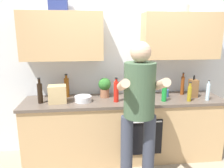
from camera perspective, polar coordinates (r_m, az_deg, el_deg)
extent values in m
plane|color=gray|center=(3.47, 3.04, -18.32)|extent=(12.00, 12.00, 0.00)
cube|color=silver|center=(3.36, 2.32, 3.55)|extent=(4.00, 0.06, 2.50)
cube|color=tan|center=(3.10, -13.01, 12.16)|extent=(1.11, 0.32, 0.65)
cube|color=tan|center=(3.36, 17.63, 11.95)|extent=(1.11, 0.32, 0.65)
cylinder|color=silver|center=(3.35, 16.94, 18.44)|extent=(0.32, 0.32, 0.10)
cube|color=navy|center=(3.13, -14.03, 20.38)|extent=(0.24, 0.20, 0.25)
cube|color=tan|center=(3.27, 3.14, -11.89)|extent=(2.80, 0.60, 0.86)
cube|color=brown|center=(3.10, 3.24, -4.35)|extent=(2.84, 0.64, 0.04)
cube|color=black|center=(3.02, 7.84, -13.80)|extent=(0.56, 0.02, 0.50)
cylinder|color=silver|center=(2.90, 8.10, -9.96)|extent=(0.52, 0.02, 0.02)
cylinder|color=#383D4C|center=(2.63, 3.86, -17.90)|extent=(0.14, 0.14, 0.92)
cylinder|color=#383D4C|center=(2.68, 9.60, -17.39)|extent=(0.14, 0.14, 0.92)
cylinder|color=#3F593F|center=(2.35, 7.27, -1.60)|extent=(0.34, 0.34, 0.60)
sphere|color=#D8AD8C|center=(2.28, 7.57, 8.37)|extent=(0.22, 0.22, 0.22)
cylinder|color=#D8AD8C|center=(2.18, 2.94, -0.29)|extent=(0.09, 0.31, 0.19)
cylinder|color=#D8AD8C|center=(2.27, 12.94, -0.03)|extent=(0.09, 0.31, 0.19)
cylinder|color=silver|center=(3.29, 23.95, -1.98)|extent=(0.05, 0.05, 0.23)
cylinder|color=silver|center=(3.26, 24.18, 0.36)|extent=(0.02, 0.02, 0.04)
cylinder|color=black|center=(3.26, 24.23, 0.84)|extent=(0.02, 0.02, 0.01)
cylinder|color=#471419|center=(3.09, 7.72, -1.55)|extent=(0.07, 0.07, 0.27)
cylinder|color=#471419|center=(3.06, 7.82, 1.37)|extent=(0.04, 0.04, 0.06)
cylinder|color=black|center=(3.05, 7.84, 2.07)|extent=(0.04, 0.04, 0.02)
cylinder|color=black|center=(3.04, -18.44, -2.39)|extent=(0.07, 0.07, 0.27)
cylinder|color=black|center=(3.00, -18.68, 0.68)|extent=(0.03, 0.03, 0.07)
cylinder|color=black|center=(2.99, -18.73, 1.45)|extent=(0.04, 0.04, 0.02)
cylinder|color=brown|center=(3.46, 18.09, -0.43)|extent=(0.05, 0.05, 0.28)
cylinder|color=brown|center=(3.42, 18.28, 2.23)|extent=(0.03, 0.03, 0.05)
cylinder|color=black|center=(3.42, 18.32, 2.76)|extent=(0.03, 0.03, 0.01)
cylinder|color=red|center=(2.94, 1.11, -2.07)|extent=(0.07, 0.07, 0.28)
cylinder|color=red|center=(2.90, 1.12, 0.98)|extent=(0.03, 0.03, 0.04)
cylinder|color=black|center=(2.89, 1.13, 1.53)|extent=(0.04, 0.04, 0.02)
cylinder|color=olive|center=(3.16, 19.75, -2.51)|extent=(0.06, 0.06, 0.20)
cylinder|color=olive|center=(3.13, 19.93, -0.23)|extent=(0.03, 0.03, 0.05)
cylinder|color=black|center=(3.12, 19.98, 0.39)|extent=(0.03, 0.03, 0.01)
cylinder|color=#198C33|center=(3.06, 13.60, -2.44)|extent=(0.07, 0.07, 0.22)
cylinder|color=#198C33|center=(3.02, 13.73, -0.04)|extent=(0.04, 0.04, 0.04)
cylinder|color=black|center=(3.02, 13.76, 0.54)|extent=(0.04, 0.04, 0.02)
cylinder|color=#8C4C14|center=(3.22, -11.86, -0.98)|extent=(0.07, 0.07, 0.28)
cylinder|color=#8C4C14|center=(3.19, -12.00, 1.86)|extent=(0.03, 0.03, 0.05)
cylinder|color=black|center=(3.18, -12.03, 2.42)|extent=(0.04, 0.04, 0.02)
cylinder|color=#BF4C47|center=(3.05, 6.03, -3.42)|extent=(0.08, 0.08, 0.09)
cylinder|color=#33598C|center=(3.28, 14.02, -2.37)|extent=(0.08, 0.08, 0.11)
cylinder|color=silver|center=(3.00, -7.64, -3.88)|extent=(0.23, 0.23, 0.08)
cube|color=brown|center=(3.39, 20.60, -1.04)|extent=(0.10, 0.14, 0.26)
cylinder|color=black|center=(3.33, 20.75, 1.51)|extent=(0.02, 0.02, 0.06)
cylinder|color=black|center=(3.38, 20.90, 1.66)|extent=(0.02, 0.02, 0.06)
cylinder|color=#9E6647|center=(3.17, -1.93, -2.41)|extent=(0.13, 0.13, 0.12)
sphere|color=#2D6B28|center=(3.13, -1.95, -0.04)|extent=(0.18, 0.18, 0.18)
cube|color=tan|center=(2.99, -14.20, -2.61)|extent=(0.25, 0.20, 0.24)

